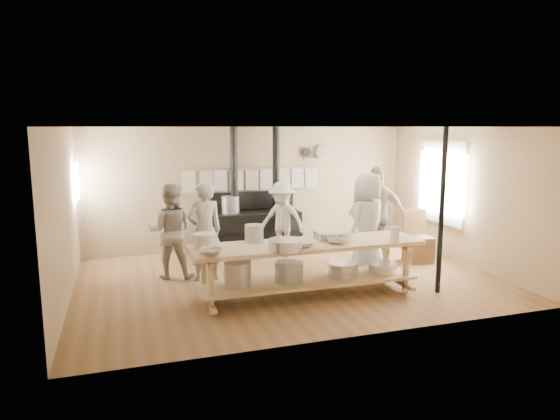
{
  "coord_description": "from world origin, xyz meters",
  "views": [
    {
      "loc": [
        -2.67,
        -7.84,
        2.6
      ],
      "look_at": [
        -0.09,
        0.2,
        1.19
      ],
      "focal_mm": 32.0,
      "sensor_mm": 36.0,
      "label": 1
    }
  ],
  "objects_px": {
    "cook_right": "(377,215)",
    "roasting_pan": "(332,235)",
    "cook_far_left": "(205,231)",
    "stove": "(256,227)",
    "chair": "(418,247)",
    "cook_left": "(171,231)",
    "cook_center": "(367,224)",
    "prep_table": "(307,264)",
    "cook_by_window": "(282,220)"
  },
  "relations": [
    {
      "from": "cook_far_left",
      "to": "cook_right",
      "type": "height_order",
      "value": "cook_right"
    },
    {
      "from": "stove",
      "to": "chair",
      "type": "distance_m",
      "value": 3.31
    },
    {
      "from": "cook_center",
      "to": "roasting_pan",
      "type": "xyz_separation_m",
      "value": [
        -0.98,
        -0.67,
        -0.0
      ]
    },
    {
      "from": "cook_by_window",
      "to": "roasting_pan",
      "type": "distance_m",
      "value": 2.26
    },
    {
      "from": "stove",
      "to": "prep_table",
      "type": "relative_size",
      "value": 0.72
    },
    {
      "from": "stove",
      "to": "roasting_pan",
      "type": "bearing_deg",
      "value": -80.57
    },
    {
      "from": "chair",
      "to": "roasting_pan",
      "type": "bearing_deg",
      "value": -149.01
    },
    {
      "from": "stove",
      "to": "cook_right",
      "type": "distance_m",
      "value": 2.56
    },
    {
      "from": "prep_table",
      "to": "stove",
      "type": "bearing_deg",
      "value": 89.96
    },
    {
      "from": "stove",
      "to": "cook_left",
      "type": "relative_size",
      "value": 1.58
    },
    {
      "from": "cook_far_left",
      "to": "stove",
      "type": "bearing_deg",
      "value": -139.86
    },
    {
      "from": "cook_by_window",
      "to": "chair",
      "type": "bearing_deg",
      "value": 12.6
    },
    {
      "from": "cook_right",
      "to": "cook_by_window",
      "type": "xyz_separation_m",
      "value": [
        -1.61,
        0.96,
        -0.17
      ]
    },
    {
      "from": "prep_table",
      "to": "cook_left",
      "type": "xyz_separation_m",
      "value": [
        -1.89,
        1.66,
        0.3
      ]
    },
    {
      "from": "stove",
      "to": "cook_right",
      "type": "height_order",
      "value": "stove"
    },
    {
      "from": "stove",
      "to": "cook_left",
      "type": "distance_m",
      "value": 2.35
    },
    {
      "from": "cook_far_left",
      "to": "cook_right",
      "type": "distance_m",
      "value": 3.36
    },
    {
      "from": "cook_left",
      "to": "chair",
      "type": "bearing_deg",
      "value": -169.82
    },
    {
      "from": "cook_by_window",
      "to": "roasting_pan",
      "type": "relative_size",
      "value": 2.98
    },
    {
      "from": "cook_left",
      "to": "cook_right",
      "type": "height_order",
      "value": "cook_right"
    },
    {
      "from": "cook_center",
      "to": "cook_right",
      "type": "bearing_deg",
      "value": -159.49
    },
    {
      "from": "stove",
      "to": "cook_right",
      "type": "relative_size",
      "value": 1.39
    },
    {
      "from": "prep_table",
      "to": "cook_left",
      "type": "bearing_deg",
      "value": 138.72
    },
    {
      "from": "cook_far_left",
      "to": "cook_left",
      "type": "xyz_separation_m",
      "value": [
        -0.53,
        0.39,
        -0.04
      ]
    },
    {
      "from": "cook_center",
      "to": "cook_by_window",
      "type": "height_order",
      "value": "cook_center"
    },
    {
      "from": "cook_center",
      "to": "chair",
      "type": "xyz_separation_m",
      "value": [
        1.34,
        0.42,
        -0.61
      ]
    },
    {
      "from": "cook_left",
      "to": "cook_right",
      "type": "relative_size",
      "value": 0.88
    },
    {
      "from": "prep_table",
      "to": "cook_center",
      "type": "bearing_deg",
      "value": 29.73
    },
    {
      "from": "stove",
      "to": "prep_table",
      "type": "distance_m",
      "value": 3.02
    },
    {
      "from": "cook_center",
      "to": "stove",
      "type": "bearing_deg",
      "value": -85.34
    },
    {
      "from": "cook_left",
      "to": "roasting_pan",
      "type": "bearing_deg",
      "value": 162.79
    },
    {
      "from": "cook_far_left",
      "to": "cook_by_window",
      "type": "distance_m",
      "value": 2.09
    },
    {
      "from": "stove",
      "to": "roasting_pan",
      "type": "height_order",
      "value": "stove"
    },
    {
      "from": "prep_table",
      "to": "cook_far_left",
      "type": "height_order",
      "value": "cook_far_left"
    },
    {
      "from": "roasting_pan",
      "to": "chair",
      "type": "bearing_deg",
      "value": 25.25
    },
    {
      "from": "cook_left",
      "to": "cook_by_window",
      "type": "distance_m",
      "value": 2.39
    },
    {
      "from": "cook_left",
      "to": "cook_center",
      "type": "relative_size",
      "value": 0.91
    },
    {
      "from": "cook_center",
      "to": "chair",
      "type": "relative_size",
      "value": 1.83
    },
    {
      "from": "cook_right",
      "to": "roasting_pan",
      "type": "xyz_separation_m",
      "value": [
        -1.51,
        -1.3,
        -0.03
      ]
    },
    {
      "from": "stove",
      "to": "chair",
      "type": "bearing_deg",
      "value": -32.4
    },
    {
      "from": "cook_center",
      "to": "cook_right",
      "type": "height_order",
      "value": "cook_right"
    },
    {
      "from": "prep_table",
      "to": "cook_center",
      "type": "xyz_separation_m",
      "value": [
        1.45,
        0.83,
        0.39
      ]
    },
    {
      "from": "stove",
      "to": "cook_far_left",
      "type": "distance_m",
      "value": 2.24
    },
    {
      "from": "cook_right",
      "to": "chair",
      "type": "relative_size",
      "value": 1.88
    },
    {
      "from": "cook_left",
      "to": "cook_right",
      "type": "xyz_separation_m",
      "value": [
        3.88,
        -0.2,
        0.11
      ]
    },
    {
      "from": "cook_left",
      "to": "cook_center",
      "type": "xyz_separation_m",
      "value": [
        3.34,
        -0.83,
        0.09
      ]
    },
    {
      "from": "cook_left",
      "to": "cook_right",
      "type": "bearing_deg",
      "value": -167.8
    },
    {
      "from": "cook_right",
      "to": "cook_far_left",
      "type": "bearing_deg",
      "value": 29.25
    },
    {
      "from": "cook_center",
      "to": "prep_table",
      "type": "bearing_deg",
      "value": 0.79
    },
    {
      "from": "cook_left",
      "to": "prep_table",
      "type": "bearing_deg",
      "value": 153.89
    }
  ]
}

